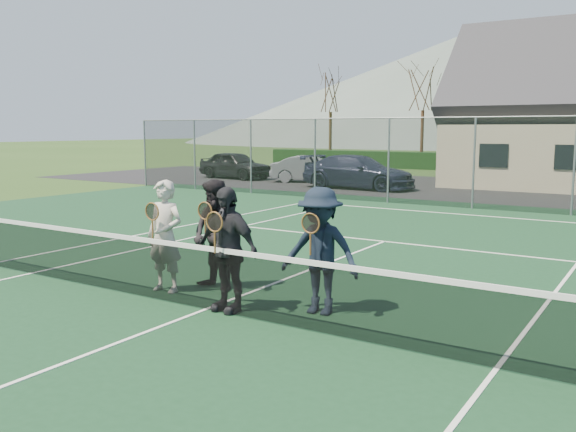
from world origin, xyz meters
name	(u,v)px	position (x,y,z in m)	size (l,w,h in m)	color
ground	(516,192)	(0.00, 20.00, 0.00)	(220.00, 220.00, 0.00)	#294518
court_surface	(206,310)	(0.00, 0.00, 0.01)	(30.00, 30.00, 0.02)	#14381E
tarmac_carpark	(425,187)	(-4.00, 20.00, 0.01)	(40.00, 12.00, 0.01)	black
hedge_row	(563,165)	(0.00, 32.00, 0.55)	(40.00, 1.20, 1.10)	black
hill_west	(464,90)	(-25.00, 95.00, 9.00)	(110.00, 110.00, 18.00)	#53645A
car_a	(235,165)	(-14.19, 19.18, 0.73)	(1.71, 4.26, 1.45)	black
car_b	(311,169)	(-9.63, 19.42, 0.65)	(1.38, 3.97, 1.31)	gray
car_c	(358,172)	(-6.22, 17.71, 0.74)	(2.07, 5.09, 1.48)	#1C2039
court_markings	(206,309)	(0.00, 0.00, 0.02)	(11.03, 23.83, 0.01)	white
tennis_net	(205,275)	(0.00, 0.00, 0.54)	(11.68, 0.08, 1.10)	slate
perimeter_fence	(474,163)	(0.00, 13.50, 1.52)	(30.07, 0.07, 3.02)	slate
tree_a	(331,85)	(-16.00, 33.00, 5.79)	(3.20, 3.20, 7.77)	#392815
tree_b	(424,81)	(-9.00, 33.00, 5.79)	(3.20, 3.20, 7.77)	#3B2215
player_a	(165,236)	(-1.21, 0.46, 0.92)	(0.68, 0.52, 1.80)	beige
player_b	(216,235)	(-0.57, 0.96, 0.92)	(0.97, 0.81, 1.80)	black
player_c	(227,249)	(0.29, 0.15, 0.92)	(1.08, 0.54, 1.80)	#222327
player_d	(320,251)	(1.47, 0.75, 0.92)	(1.22, 0.78, 1.80)	black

